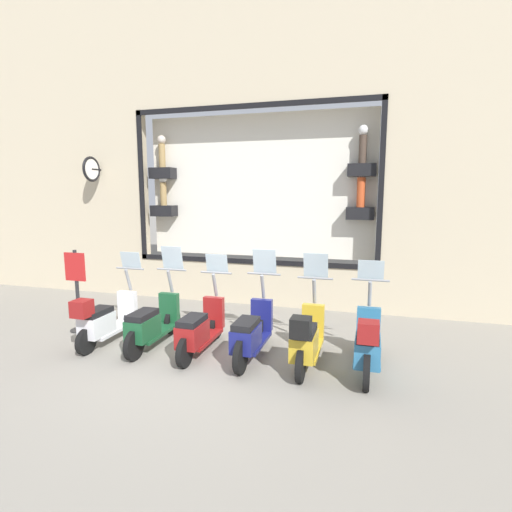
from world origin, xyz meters
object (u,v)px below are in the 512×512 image
Objects in this scene: scooter_white_5 at (104,319)px; shop_sign_post at (77,288)px; scooter_green_4 at (152,324)px; scooter_navy_2 at (251,333)px; scooter_teal_0 at (368,344)px; scooter_yellow_1 at (306,339)px; scooter_red_3 at (199,329)px.

scooter_white_5 is 1.11× the size of shop_sign_post.
scooter_green_4 is 1.01× the size of scooter_white_5.
scooter_white_5 is (-0.08, 2.73, 0.01)m from scooter_navy_2.
scooter_teal_0 is 1.82m from scooter_navy_2.
scooter_teal_0 is 1.01× the size of scooter_yellow_1.
scooter_yellow_1 is 1.00× the size of scooter_green_4.
scooter_red_3 is 2.82m from shop_sign_post.
scooter_green_4 is at bearing 88.67° from scooter_yellow_1.
scooter_green_4 is 0.91m from scooter_white_5.
scooter_red_3 is (0.05, 2.73, -0.06)m from scooter_teal_0.
scooter_yellow_1 is at bearing -91.84° from scooter_red_3.
scooter_white_5 is at bearing -115.77° from shop_sign_post.
scooter_yellow_1 is at bearing -95.55° from shop_sign_post.
scooter_teal_0 reaches higher than scooter_red_3.
scooter_teal_0 is 1.01× the size of scooter_white_5.
scooter_red_3 is at bearing 90.51° from scooter_navy_2.
scooter_navy_2 is at bearing -95.88° from shop_sign_post.
scooter_red_3 reaches higher than scooter_white_5.
scooter_yellow_1 is at bearing -91.33° from scooter_green_4.
scooter_teal_0 is 1.01× the size of scooter_red_3.
scooter_yellow_1 is 2.73m from scooter_green_4.
shop_sign_post is (0.39, 2.76, 0.44)m from scooter_red_3.
scooter_navy_2 is at bearing 85.82° from scooter_yellow_1.
scooter_red_3 is 1.82m from scooter_white_5.
shop_sign_post is (0.38, 3.67, 0.42)m from scooter_navy_2.
shop_sign_post is at bearing 64.23° from scooter_white_5.
scooter_green_4 is at bearing -85.35° from scooter_white_5.
shop_sign_post is at bearing 82.04° from scooter_red_3.
scooter_green_4 is at bearing 89.69° from scooter_red_3.
scooter_red_3 is at bearing -87.83° from scooter_white_5.
scooter_teal_0 is 3.64m from scooter_green_4.
scooter_yellow_1 is at bearing -89.83° from scooter_white_5.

